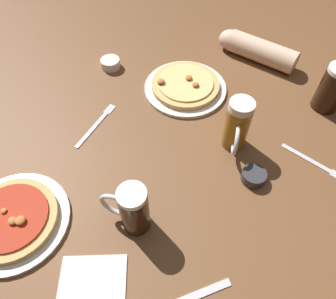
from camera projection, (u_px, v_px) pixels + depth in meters
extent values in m
cube|color=brown|center=(168.00, 156.00, 1.00)|extent=(2.40, 2.40, 0.03)
cylinder|color=silver|center=(14.00, 221.00, 0.84)|extent=(0.30, 0.30, 0.01)
cylinder|color=tan|center=(12.00, 219.00, 0.83)|extent=(0.24, 0.24, 0.02)
cylinder|color=#B73823|center=(10.00, 217.00, 0.82)|extent=(0.20, 0.20, 0.01)
ellipsoid|color=#C67038|center=(20.00, 220.00, 0.80)|extent=(0.03, 0.03, 0.01)
ellipsoid|color=#C67038|center=(4.00, 211.00, 0.82)|extent=(0.02, 0.02, 0.01)
ellipsoid|color=#C67038|center=(12.00, 221.00, 0.80)|extent=(0.02, 0.02, 0.01)
cylinder|color=silver|center=(185.00, 88.00, 1.15)|extent=(0.30, 0.30, 0.01)
cylinder|color=tan|center=(185.00, 85.00, 1.14)|extent=(0.24, 0.24, 0.02)
cylinder|color=#DBC67A|center=(186.00, 82.00, 1.13)|extent=(0.20, 0.20, 0.01)
ellipsoid|color=#C67038|center=(196.00, 84.00, 1.11)|extent=(0.02, 0.02, 0.01)
ellipsoid|color=#C67038|center=(189.00, 78.00, 1.13)|extent=(0.02, 0.02, 0.01)
ellipsoid|color=#C67038|center=(161.00, 81.00, 1.12)|extent=(0.03, 0.03, 0.01)
cylinder|color=#9E6619|center=(236.00, 127.00, 0.95)|extent=(0.07, 0.07, 0.15)
cylinder|color=white|center=(242.00, 106.00, 0.88)|extent=(0.07, 0.07, 0.02)
torus|color=silver|center=(235.00, 139.00, 0.92)|extent=(0.04, 0.10, 0.10)
cylinder|color=black|center=(135.00, 211.00, 0.79)|extent=(0.07, 0.07, 0.15)
cylinder|color=white|center=(132.00, 195.00, 0.72)|extent=(0.07, 0.07, 0.02)
torus|color=silver|center=(117.00, 205.00, 0.80)|extent=(0.09, 0.02, 0.09)
cylinder|color=black|center=(332.00, 90.00, 1.05)|extent=(0.09, 0.09, 0.15)
cylinder|color=silver|center=(110.00, 63.00, 1.22)|extent=(0.07, 0.07, 0.04)
cylinder|color=#333338|center=(254.00, 176.00, 0.91)|extent=(0.07, 0.07, 0.03)
cube|color=white|center=(91.00, 283.00, 0.75)|extent=(0.20, 0.19, 0.01)
cube|color=silver|center=(307.00, 158.00, 0.97)|extent=(0.16, 0.06, 0.01)
cube|color=silver|center=(193.00, 297.00, 0.73)|extent=(0.15, 0.15, 0.01)
cube|color=silver|center=(92.00, 129.00, 1.04)|extent=(0.02, 0.17, 0.01)
cube|color=silver|center=(110.00, 109.00, 1.09)|extent=(0.03, 0.05, 0.00)
cylinder|color=beige|center=(262.00, 51.00, 1.22)|extent=(0.28, 0.13, 0.09)
ellipsoid|color=beige|center=(231.00, 40.00, 1.27)|extent=(0.10, 0.08, 0.08)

